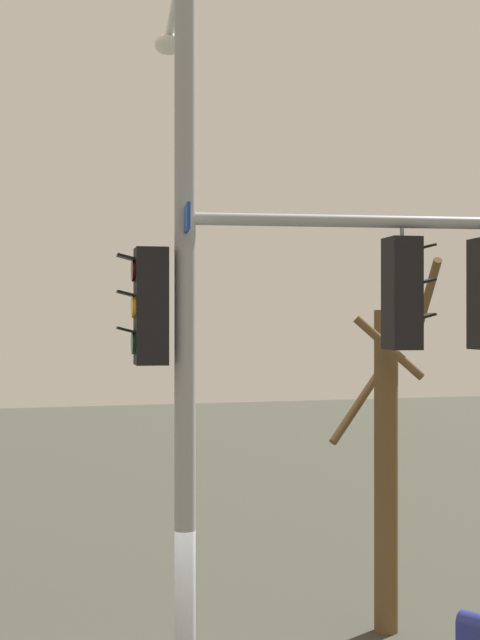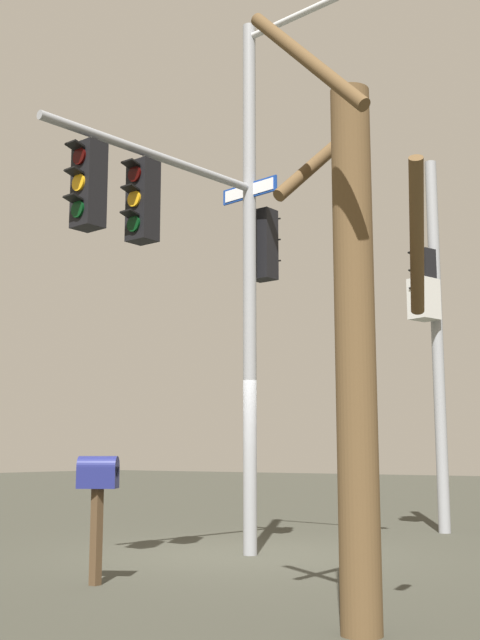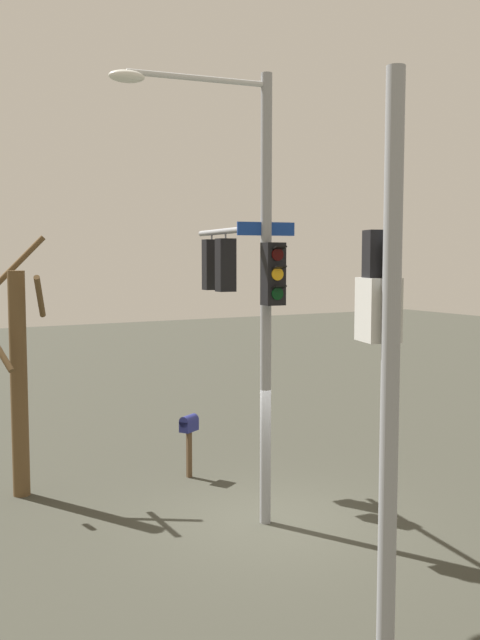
# 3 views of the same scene
# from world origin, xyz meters

# --- Properties ---
(main_signal_pole_assembly) EXTENTS (3.42, 4.38, 8.14)m
(main_signal_pole_assembly) POSITION_xyz_m (0.20, -0.85, 4.77)
(main_signal_pole_assembly) COLOR gray
(main_signal_pole_assembly) RESTS_ON ground
(bare_tree_behind_pole) EXTENTS (1.52, 1.53, 5.37)m
(bare_tree_behind_pole) POSITION_xyz_m (3.74, -3.78, 2.50)
(bare_tree_behind_pole) COLOR brown
(bare_tree_behind_pole) RESTS_ON ground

